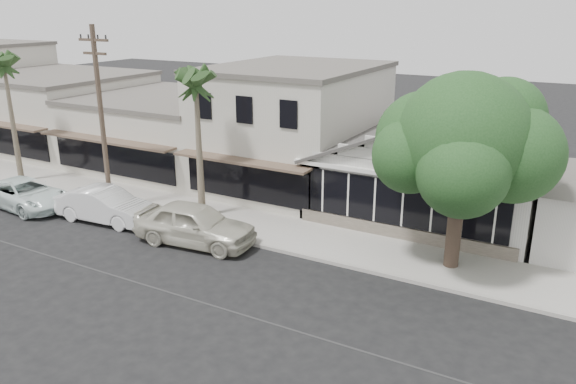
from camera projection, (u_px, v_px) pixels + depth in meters
The scene contains 13 objects.
ground at pixel (187, 298), 19.76m from camera, with size 140.00×140.00×0.00m, color black.
sidewalk_north at pixel (148, 203), 29.03m from camera, with size 90.00×3.50×0.15m, color #9E9991.
corner_shop at pixel (431, 163), 26.97m from camera, with size 10.40×8.60×5.10m.
row_building_near at pixel (295, 129), 31.31m from camera, with size 8.00×10.00×6.50m, color beige.
row_building_midnear at pixel (171, 132), 35.83m from camera, with size 10.00×10.00×4.20m, color beige.
row_building_midfar at pixel (58, 112), 40.56m from camera, with size 11.00×10.00×5.00m, color beige.
utility_pole at pixel (101, 116), 26.72m from camera, with size 1.80×0.24×9.00m.
car_0 at pixel (195, 224), 23.99m from camera, with size 2.16×5.36×1.83m, color beige.
car_1 at pixel (105, 205), 26.55m from camera, with size 1.70×4.89×1.61m, color white.
car_2 at pixel (25, 194), 28.39m from camera, with size 2.42×5.25×1.46m, color silver.
shade_tree at pixel (463, 142), 20.58m from camera, with size 6.89×6.22×7.64m.
palm_east at pixel (196, 83), 25.06m from camera, with size 2.94×2.94×7.63m.
palm_mid at pixel (4, 66), 30.46m from camera, with size 2.98×2.98×7.76m.
Camera 1 is at (11.68, -13.62, 9.77)m, focal length 35.00 mm.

